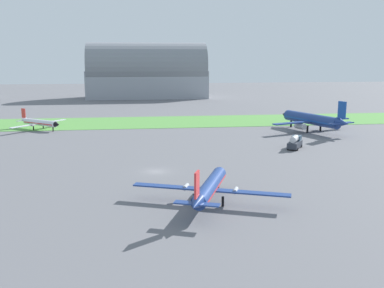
{
  "coord_description": "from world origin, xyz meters",
  "views": [
    {
      "loc": [
        -3.25,
        -82.46,
        21.93
      ],
      "look_at": [
        8.66,
        11.53,
        3.0
      ],
      "focal_mm": 40.45,
      "sensor_mm": 36.0,
      "label": 1
    }
  ],
  "objects_px": {
    "airplane_foreground_turboprop": "(210,187)",
    "airplane_parked_jet_far": "(312,120)",
    "airplane_taxiing_turboprop": "(39,122)",
    "fuel_truck_near_gate": "(295,142)"
  },
  "relations": [
    {
      "from": "airplane_foreground_turboprop",
      "to": "airplane_parked_jet_far",
      "type": "xyz_separation_m",
      "value": [
        41.72,
        61.48,
        0.98
      ]
    },
    {
      "from": "airplane_taxiing_turboprop",
      "to": "airplane_parked_jet_far",
      "type": "bearing_deg",
      "value": 28.94
    },
    {
      "from": "airplane_foreground_turboprop",
      "to": "airplane_taxiing_turboprop",
      "type": "relative_size",
      "value": 1.36
    },
    {
      "from": "airplane_foreground_turboprop",
      "to": "airplane_taxiing_turboprop",
      "type": "distance_m",
      "value": 85.61
    },
    {
      "from": "fuel_truck_near_gate",
      "to": "airplane_parked_jet_far",
      "type": "bearing_deg",
      "value": 2.18
    },
    {
      "from": "airplane_foreground_turboprop",
      "to": "fuel_truck_near_gate",
      "type": "distance_m",
      "value": 47.05
    },
    {
      "from": "airplane_parked_jet_far",
      "to": "airplane_taxiing_turboprop",
      "type": "xyz_separation_m",
      "value": [
        -82.6,
        13.75,
        -1.38
      ]
    },
    {
      "from": "airplane_foreground_turboprop",
      "to": "airplane_taxiing_turboprop",
      "type": "bearing_deg",
      "value": 49.69
    },
    {
      "from": "airplane_parked_jet_far",
      "to": "airplane_taxiing_turboprop",
      "type": "distance_m",
      "value": 83.75
    },
    {
      "from": "airplane_parked_jet_far",
      "to": "fuel_truck_near_gate",
      "type": "bearing_deg",
      "value": 128.76
    }
  ]
}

